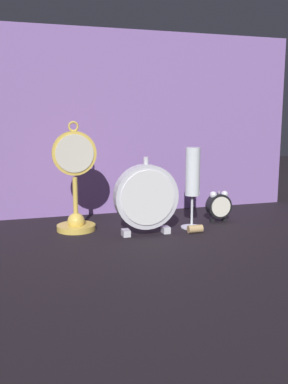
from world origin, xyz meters
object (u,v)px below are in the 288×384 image
(mantel_clock_silver, at_px, (146,197))
(champagne_flute, at_px, (193,178))
(wine_cork, at_px, (195,229))
(pocket_watch_on_stand, at_px, (75,190))
(alarm_clock_twin_bell, at_px, (219,205))

(mantel_clock_silver, distance_m, champagne_flute, 0.16)
(mantel_clock_silver, bearing_deg, champagne_flute, 12.18)
(mantel_clock_silver, xyz_separation_m, wine_cork, (0.14, -0.02, -0.09))
(pocket_watch_on_stand, height_order, wine_cork, pocket_watch_on_stand)
(champagne_flute, distance_m, wine_cork, 0.15)
(champagne_flute, xyz_separation_m, wine_cork, (-0.01, -0.05, -0.14))
(alarm_clock_twin_bell, xyz_separation_m, mantel_clock_silver, (-0.26, -0.07, 0.05))
(alarm_clock_twin_bell, distance_m, champagne_flute, 0.15)
(pocket_watch_on_stand, relative_size, champagne_flute, 1.31)
(mantel_clock_silver, height_order, champagne_flute, champagne_flute)
(pocket_watch_on_stand, distance_m, alarm_clock_twin_bell, 0.44)
(wine_cork, bearing_deg, mantel_clock_silver, 170.74)
(wine_cork, bearing_deg, pocket_watch_on_stand, 158.37)
(pocket_watch_on_stand, bearing_deg, mantel_clock_silver, -29.95)
(alarm_clock_twin_bell, xyz_separation_m, champagne_flute, (-0.11, -0.04, 0.09))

